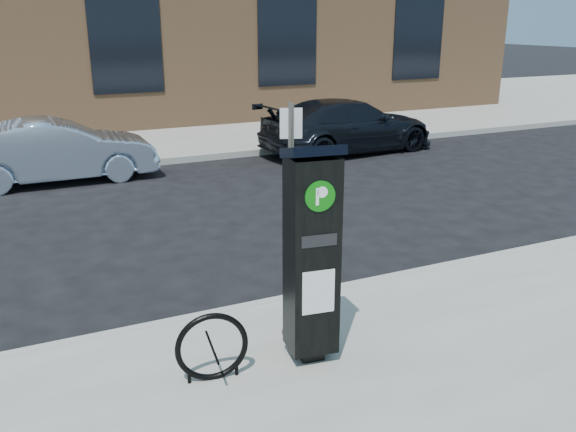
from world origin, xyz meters
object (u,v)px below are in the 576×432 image
car_silver (57,151)px  car_dark (348,126)px  bike_rack (212,347)px  sign_pole (291,226)px  parking_kiosk (312,252)px

car_silver → car_dark: size_ratio=0.85×
car_silver → car_dark: car_dark is taller
bike_rack → sign_pole: bearing=32.6°
sign_pole → bike_rack: sign_pole is taller
bike_rack → car_dark: bearing=60.7°
parking_kiosk → car_dark: (5.54, 8.73, -0.56)m
parking_kiosk → car_silver: size_ratio=0.53×
car_silver → parking_kiosk: bearing=-170.3°
bike_rack → car_silver: bearing=100.9°
car_silver → car_dark: 7.02m
bike_rack → car_dark: (6.52, 8.70, 0.21)m
parking_kiosk → car_dark: size_ratio=0.45×
sign_pole → bike_rack: (-1.01, -0.47, -0.86)m
parking_kiosk → sign_pole: 0.51m
car_silver → car_dark: (7.02, 0.00, 0.02)m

